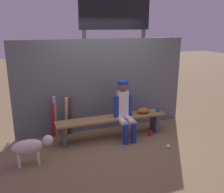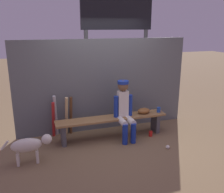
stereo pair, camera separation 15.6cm
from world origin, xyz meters
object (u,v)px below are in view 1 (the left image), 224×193
bat_aluminum_silver (55,116)px  cup_on_ground (150,133)px  dugout_bench (112,122)px  baseball (168,146)px  cup_on_bench (158,109)px  baseball_glove (143,110)px  scoreboard (118,29)px  bat_aluminum_red (53,120)px  bat_wood_dark (71,116)px  dog (31,146)px  player_seated (125,108)px  bat_wood_natural (66,117)px

bat_aluminum_silver → cup_on_ground: bearing=-19.0°
dugout_bench → baseball: (0.86, -0.83, -0.32)m
baseball → cup_on_bench: cup_on_bench is taller
baseball_glove → bat_aluminum_silver: bearing=166.1°
dugout_bench → scoreboard: bearing=64.5°
baseball → cup_on_ground: (-0.05, 0.63, 0.02)m
dugout_bench → scoreboard: 2.42m
baseball_glove → bat_aluminum_red: (-1.90, 0.39, -0.12)m
bat_wood_dark → dog: size_ratio=1.03×
cup_on_ground → baseball: bearing=-85.2°
bat_wood_dark → dog: (-0.86, -0.95, -0.10)m
player_seated → bat_aluminum_red: player_seated is taller
player_seated → dog: (-1.90, -0.41, -0.33)m
baseball → dugout_bench: bearing=136.0°
dugout_bench → scoreboard: size_ratio=0.74×
bat_wood_dark → cup_on_bench: (1.87, -0.46, 0.08)m
bat_aluminum_red → cup_on_bench: bat_aluminum_red is taller
baseball → bat_wood_natural: bearing=145.3°
baseball → cup_on_ground: bearing=94.8°
bat_aluminum_silver → baseball: (1.98, -1.29, -0.42)m
bat_wood_dark → scoreboard: bearing=33.4°
bat_wood_dark → cup_on_ground: size_ratio=7.91×
bat_aluminum_red → baseball: bearing=-30.9°
player_seated → cup_on_ground: 0.84m
bat_wood_dark → cup_on_bench: bearing=-13.8°
cup_on_bench → scoreboard: scoreboard is taller
bat_aluminum_red → cup_on_ground: size_ratio=7.35×
bat_wood_dark → scoreboard: 2.50m
cup_on_ground → dugout_bench: bearing=165.6°
dog → bat_wood_dark: bearing=47.7°
player_seated → scoreboard: bearing=74.2°
player_seated → bat_wood_natural: player_seated is taller
player_seated → bat_aluminum_red: size_ratio=1.52×
bat_wood_dark → bat_wood_natural: bearing=-155.7°
dugout_bench → player_seated: bearing=-24.2°
baseball → dog: dog is taller
dugout_bench → player_seated: player_seated is taller
bat_aluminum_red → baseball: bat_aluminum_red is taller
scoreboard → bat_wood_dark: bearing=-146.6°
dog → player_seated: bearing=12.3°
player_seated → dog: size_ratio=1.45×
player_seated → baseball: player_seated is taller
player_seated → bat_wood_dark: player_seated is taller
baseball → baseball_glove: bearing=99.2°
dugout_bench → cup_on_bench: 1.09m
dugout_bench → player_seated: 0.40m
dugout_bench → baseball_glove: bearing=0.0°
baseball_glove → scoreboard: (-0.07, 1.39, 1.70)m
player_seated → scoreboard: size_ratio=0.38×
scoreboard → bat_wood_natural: bearing=-147.1°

